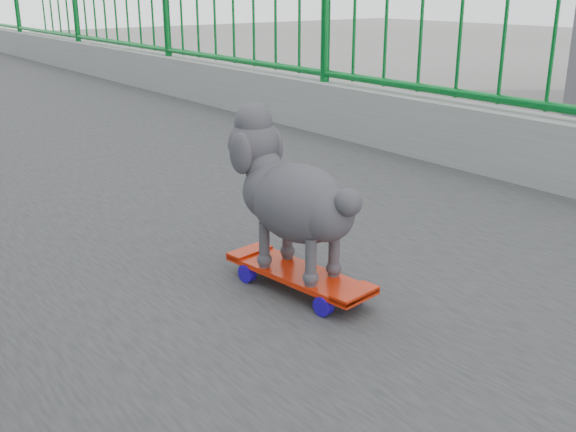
# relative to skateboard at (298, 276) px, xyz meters

# --- Properties ---
(railing) EXTENTS (3.00, 24.00, 1.42)m
(railing) POSITION_rel_skateboard_xyz_m (0.19, -0.25, 0.16)
(railing) COLOR gray
(railing) RESTS_ON footbridge
(skateboard) EXTENTS (0.20, 0.50, 0.06)m
(skateboard) POSITION_rel_skateboard_xyz_m (0.00, 0.00, 0.00)
(skateboard) COLOR red
(skateboard) RESTS_ON footbridge
(poodle) EXTENTS (0.25, 0.51, 0.43)m
(poodle) POSITION_rel_skateboard_xyz_m (-0.00, 0.03, 0.24)
(poodle) COLOR #343137
(poodle) RESTS_ON skateboard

